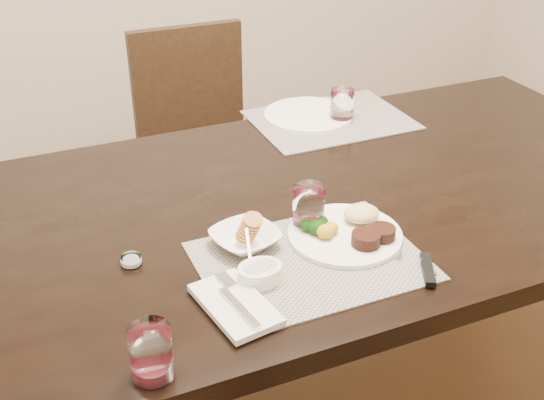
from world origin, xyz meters
name	(u,v)px	position (x,y,z in m)	size (l,w,h in m)	color
dining_table	(312,224)	(0.00, 0.00, 0.67)	(2.00, 1.00, 0.75)	black
chair_far	(199,139)	(0.00, 0.93, 0.50)	(0.42, 0.42, 0.90)	black
placemat_near	(311,261)	(-0.13, -0.25, 0.75)	(0.46, 0.34, 0.00)	gray
placemat_far	(331,120)	(0.25, 0.39, 0.75)	(0.46, 0.34, 0.00)	gray
dinner_plate	(350,231)	(-0.01, -0.20, 0.77)	(0.25, 0.25, 0.05)	white
napkin_fork	(235,304)	(-0.33, -0.33, 0.76)	(0.14, 0.21, 0.02)	silver
steak_knife	(420,262)	(0.07, -0.35, 0.76)	(0.08, 0.24, 0.01)	white
cracker_bowl	(245,238)	(-0.23, -0.14, 0.77)	(0.17, 0.17, 0.06)	white
sauce_ramekin	(260,273)	(-0.25, -0.27, 0.77)	(0.09, 0.14, 0.07)	white
wine_glass_near	(309,209)	(-0.08, -0.13, 0.80)	(0.07, 0.07, 0.10)	silver
far_plate	(308,115)	(0.20, 0.44, 0.76)	(0.27, 0.27, 0.01)	white
wine_glass_far	(342,107)	(0.28, 0.37, 0.80)	(0.07, 0.07, 0.10)	silver
wine_glass_side	(151,355)	(-0.52, -0.44, 0.79)	(0.07, 0.07, 0.10)	silver
salt_cellar	(131,261)	(-0.48, -0.11, 0.76)	(0.04, 0.04, 0.02)	silver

